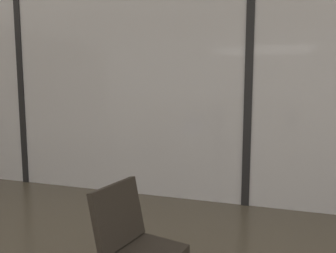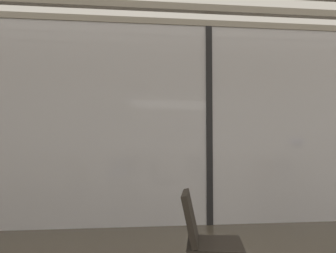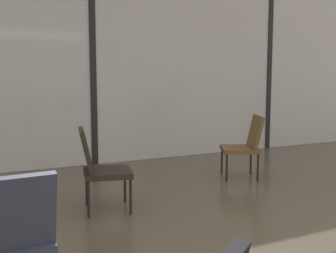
{
  "view_description": "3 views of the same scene",
  "coord_description": "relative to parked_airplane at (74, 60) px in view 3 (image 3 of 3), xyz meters",
  "views": [
    {
      "loc": [
        0.3,
        0.86,
        1.57
      ],
      "look_at": [
        -1.88,
        7.73,
        0.67
      ],
      "focal_mm": 35.33,
      "sensor_mm": 36.0,
      "label": 1
    },
    {
      "loc": [
        -1.25,
        0.01,
        1.31
      ],
      "look_at": [
        -0.79,
        4.09,
        1.51
      ],
      "focal_mm": 34.93,
      "sensor_mm": 36.0,
      "label": 2
    },
    {
      "loc": [
        -1.78,
        -1.17,
        1.39
      ],
      "look_at": [
        -0.42,
        1.62,
        1.02
      ],
      "focal_mm": 43.7,
      "sensor_mm": 36.0,
      "label": 3
    }
  ],
  "objects": [
    {
      "name": "lounge_chair_4",
      "position": [
        -1.73,
        -8.27,
        -1.41
      ],
      "size": [
        0.62,
        0.58,
        0.87
      ],
      "rotation": [
        0.0,
        0.0,
        1.36
      ],
      "color": "#28231E",
      "rests_on": "ground"
    },
    {
      "name": "glass_curtain_wall",
      "position": [
        -1.12,
        -5.96,
        -0.3
      ],
      "size": [
        14.0,
        0.08,
        3.21
      ],
      "primitive_type": "cube",
      "color": "silver",
      "rests_on": "ground"
    },
    {
      "name": "lounge_chair_1",
      "position": [
        -2.74,
        -9.9,
        -1.41
      ],
      "size": [
        0.51,
        0.55,
        0.87
      ],
      "rotation": [
        0.0,
        0.0,
        3.21
      ],
      "color": "#33384C",
      "rests_on": "ground"
    },
    {
      "name": "window_mullion_2",
      "position": [
        2.38,
        -5.96,
        -0.3
      ],
      "size": [
        0.1,
        0.12,
        3.21
      ],
      "primitive_type": "cube",
      "color": "black",
      "rests_on": "ground"
    },
    {
      "name": "window_mullion_1",
      "position": [
        -1.12,
        -5.96,
        -0.3
      ],
      "size": [
        0.1,
        0.12,
        3.21
      ],
      "primitive_type": "cube",
      "color": "black",
      "rests_on": "ground"
    },
    {
      "name": "parked_airplane",
      "position": [
        0.0,
        0.0,
        0.0
      ],
      "size": [
        11.03,
        3.81,
        3.81
      ],
      "color": "silver",
      "rests_on": "ground"
    },
    {
      "name": "lounge_chair_7",
      "position": [
        0.51,
        -7.8,
        -1.41
      ],
      "size": [
        0.68,
        0.66,
        0.87
      ],
      "rotation": [
        0.0,
        0.0,
        4.28
      ],
      "color": "brown",
      "rests_on": "ground"
    }
  ]
}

